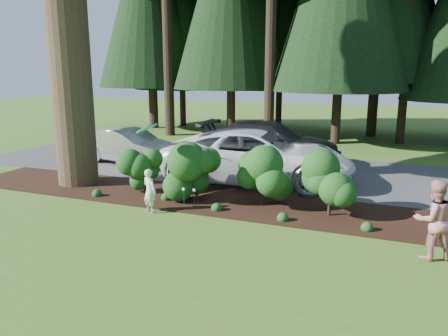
# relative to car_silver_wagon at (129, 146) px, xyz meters

# --- Properties ---
(ground) EXTENTS (80.00, 80.00, 0.00)m
(ground) POSITION_rel_car_silver_wagon_xyz_m (4.80, -6.63, -0.70)
(ground) COLOR #35611B
(ground) RESTS_ON ground
(mulch_bed) EXTENTS (16.00, 2.50, 0.05)m
(mulch_bed) POSITION_rel_car_silver_wagon_xyz_m (4.80, -3.38, -0.68)
(mulch_bed) COLOR black
(mulch_bed) RESTS_ON ground
(driveway) EXTENTS (22.00, 6.00, 0.03)m
(driveway) POSITION_rel_car_silver_wagon_xyz_m (4.80, 0.87, -0.69)
(driveway) COLOR #38383A
(driveway) RESTS_ON ground
(shrub_row) EXTENTS (6.53, 1.60, 1.61)m
(shrub_row) POSITION_rel_car_silver_wagon_xyz_m (5.57, -3.49, 0.11)
(shrub_row) COLOR #164013
(shrub_row) RESTS_ON ground
(lily_cluster) EXTENTS (0.69, 0.09, 0.57)m
(lily_cluster) POSITION_rel_car_silver_wagon_xyz_m (4.50, -4.23, -0.20)
(lily_cluster) COLOR #164013
(lily_cluster) RESTS_ON ground
(car_silver_wagon) EXTENTS (4.25, 2.08, 1.34)m
(car_silver_wagon) POSITION_rel_car_silver_wagon_xyz_m (0.00, 0.00, 0.00)
(car_silver_wagon) COLOR #AFAFB4
(car_silver_wagon) RESTS_ON driveway
(car_white_suv) EXTENTS (6.44, 3.58, 1.70)m
(car_white_suv) POSITION_rel_car_silver_wagon_xyz_m (5.50, -0.94, 0.18)
(car_white_suv) COLOR silver
(car_white_suv) RESTS_ON driveway
(car_dark_suv) EXTENTS (5.58, 2.44, 1.60)m
(car_dark_suv) POSITION_rel_car_silver_wagon_xyz_m (5.02, 2.16, 0.13)
(car_dark_suv) COLOR black
(car_dark_suv) RESTS_ON driveway
(child) EXTENTS (0.49, 0.40, 1.15)m
(child) POSITION_rel_car_silver_wagon_xyz_m (3.83, -4.85, -0.13)
(child) COLOR silver
(child) RESTS_ON ground
(adult) EXTENTS (0.95, 0.88, 1.58)m
(adult) POSITION_rel_car_silver_wagon_xyz_m (10.40, -5.27, 0.09)
(adult) COLOR #AA1618
(adult) RESTS_ON ground
(frisbee) EXTENTS (0.52, 0.56, 0.28)m
(frisbee) POSITION_rel_car_silver_wagon_xyz_m (3.86, -4.92, 1.50)
(frisbee) COLOR teal
(frisbee) RESTS_ON ground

